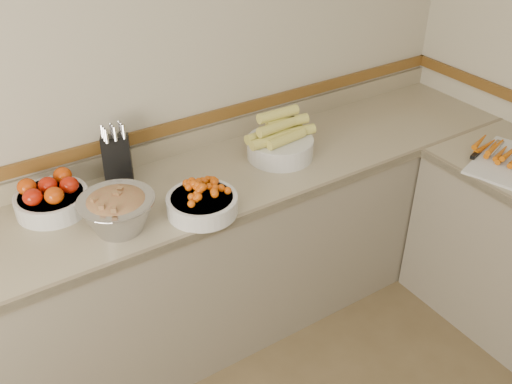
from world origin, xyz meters
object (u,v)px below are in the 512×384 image
tomato_bowl (51,198)px  rhubarb_bowl (117,210)px  knife_block (117,159)px  cherry_tomato_bowl (202,201)px  corn_bowl (280,142)px

tomato_bowl → rhubarb_bowl: rhubarb_bowl is taller
knife_block → cherry_tomato_bowl: knife_block is taller
rhubarb_bowl → knife_block: bearing=68.2°
tomato_bowl → rhubarb_bowl: 0.34m
tomato_bowl → rhubarb_bowl: size_ratio=0.99×
tomato_bowl → knife_block: bearing=10.2°
corn_bowl → rhubarb_bowl: (-0.89, -0.14, 0.01)m
cherry_tomato_bowl → corn_bowl: bearing=21.5°
knife_block → corn_bowl: knife_block is taller
cherry_tomato_bowl → corn_bowl: corn_bowl is taller
knife_block → rhubarb_bowl: 0.37m
rhubarb_bowl → tomato_bowl: bearing=124.0°
tomato_bowl → cherry_tomato_bowl: bearing=-34.3°
knife_block → cherry_tomato_bowl: 0.47m
tomato_bowl → rhubarb_bowl: (0.19, -0.28, 0.03)m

